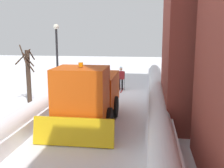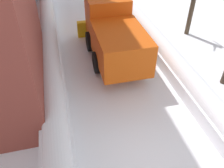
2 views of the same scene
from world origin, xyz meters
The scene contains 8 objects.
ground_plane centered at (0.00, 10.00, 0.00)m, with size 80.00×80.00×0.00m, color white.
snowbank_left centered at (-2.97, 10.00, 0.61)m, with size 1.10×36.00×1.29m.
snowbank_right centered at (2.97, 10.00, 0.48)m, with size 1.10×36.00×1.08m.
plow_truck centered at (0.36, 6.80, 1.48)m, with size 3.20×5.98×3.12m.
skier centered at (-0.36, -1.26, 1.00)m, with size 0.62×1.80×1.81m.
traffic_light_pole centered at (-3.48, 2.86, 3.28)m, with size 0.28×0.42×4.69m.
street_lamp centered at (4.22, -0.06, 3.15)m, with size 0.40×0.40×4.94m.
bare_tree_near centered at (4.94, 3.37, 1.80)m, with size 1.10×1.34×3.62m.
Camera 1 is at (-2.52, 19.47, 4.37)m, focal length 44.42 mm.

